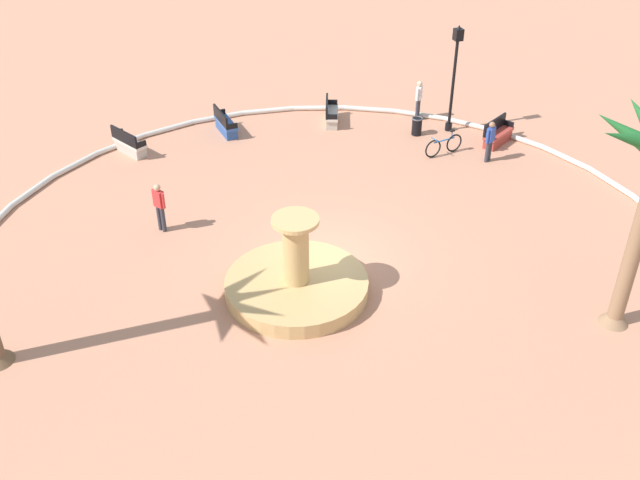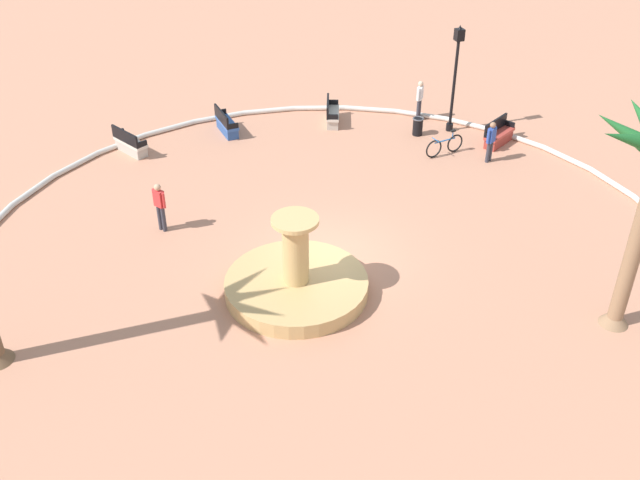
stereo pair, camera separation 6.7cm
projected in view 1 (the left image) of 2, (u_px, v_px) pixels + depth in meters
ground_plane at (329, 258)px, 22.42m from camera, size 80.00×80.00×0.00m
plaza_curb at (329, 255)px, 22.37m from camera, size 22.49×22.49×0.20m
fountain at (297, 283)px, 20.80m from camera, size 4.10×4.10×2.50m
bench_east at (226, 125)px, 29.54m from camera, size 1.64×0.67×1.00m
bench_west at (331, 115)px, 30.35m from camera, size 1.67×1.01×1.00m
bench_north at (129, 145)px, 28.06m from camera, size 1.64×1.20×1.00m
bench_southeast at (497, 136)px, 28.75m from camera, size 1.25×1.63×1.00m
lamppost at (454, 71)px, 28.56m from camera, size 0.32×0.32×4.33m
trash_bin at (417, 126)px, 29.40m from camera, size 0.46×0.46×0.73m
bicycle_red_frame at (444, 145)px, 27.96m from camera, size 0.49×1.70×0.94m
person_cyclist_helmet at (419, 98)px, 30.30m from camera, size 0.42×0.38×1.70m
person_cyclist_photo at (490, 139)px, 27.22m from camera, size 0.35×0.47×1.60m
person_pedestrian_stroll at (159, 205)px, 23.18m from camera, size 0.45×0.36×1.69m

